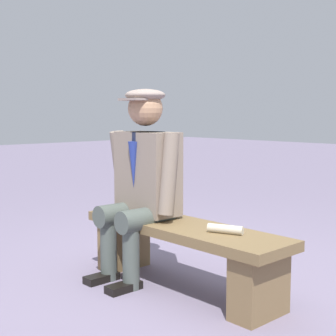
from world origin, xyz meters
TOP-DOWN VIEW (x-y plane):
  - ground_plane at (0.00, 0.00)m, footprint 30.00×30.00m
  - bench at (0.00, 0.00)m, footprint 1.52×0.42m
  - seated_man at (0.34, 0.05)m, footprint 0.61×0.55m
  - rolled_magazine at (-0.35, -0.01)m, footprint 0.22×0.13m

SIDE VIEW (x-z plane):
  - ground_plane at x=0.00m, z-range 0.00..0.00m
  - bench at x=0.00m, z-range 0.07..0.49m
  - rolled_magazine at x=-0.35m, z-range 0.42..0.48m
  - seated_man at x=0.34m, z-range 0.06..1.35m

